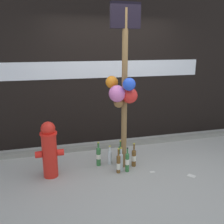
{
  "coord_description": "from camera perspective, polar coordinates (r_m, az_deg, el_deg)",
  "views": [
    {
      "loc": [
        -1.31,
        -3.43,
        1.95
      ],
      "look_at": [
        -0.32,
        0.22,
        0.94
      ],
      "focal_mm": 40.7,
      "sensor_mm": 36.0,
      "label": 1
    }
  ],
  "objects": [
    {
      "name": "ground_plane",
      "position": [
        4.15,
        5.19,
        -13.17
      ],
      "size": [
        14.0,
        14.0,
        0.0
      ],
      "primitive_type": "plane",
      "color": "#9E9B93"
    },
    {
      "name": "building_wall",
      "position": [
        5.14,
        -0.42,
        11.33
      ],
      "size": [
        10.0,
        0.21,
        3.26
      ],
      "color": "black",
      "rests_on": "ground_plane"
    },
    {
      "name": "curb_strip",
      "position": [
        5.05,
        1.0,
        -7.31
      ],
      "size": [
        8.0,
        0.12,
        0.08
      ],
      "primitive_type": "cube",
      "color": "gray",
      "rests_on": "ground_plane"
    },
    {
      "name": "memorial_post",
      "position": [
        3.81,
        2.45,
        7.06
      ],
      "size": [
        0.49,
        0.53,
        2.53
      ],
      "color": "olive",
      "rests_on": "ground_plane"
    },
    {
      "name": "fire_hydrant",
      "position": [
        3.94,
        -13.89,
        -8.12
      ],
      "size": [
        0.42,
        0.25,
        0.87
      ],
      "color": "red",
      "rests_on": "ground_plane"
    },
    {
      "name": "bottle_0",
      "position": [
        4.46,
        2.44,
        -9.36
      ],
      "size": [
        0.07,
        0.07,
        0.32
      ],
      "color": "#93CCE0",
      "rests_on": "ground_plane"
    },
    {
      "name": "bottle_1",
      "position": [
        4.32,
        1.93,
        -9.38
      ],
      "size": [
        0.07,
        0.07,
        0.41
      ],
      "color": "#337038",
      "rests_on": "ground_plane"
    },
    {
      "name": "bottle_2",
      "position": [
        4.26,
        4.93,
        -10.11
      ],
      "size": [
        0.07,
        0.07,
        0.4
      ],
      "color": "brown",
      "rests_on": "ground_plane"
    },
    {
      "name": "bottle_3",
      "position": [
        4.08,
        3.44,
        -11.07
      ],
      "size": [
        0.06,
        0.06,
        0.4
      ],
      "color": "#337038",
      "rests_on": "ground_plane"
    },
    {
      "name": "bottle_4",
      "position": [
        4.31,
        -0.51,
        -9.99
      ],
      "size": [
        0.06,
        0.06,
        0.33
      ],
      "color": "silver",
      "rests_on": "ground_plane"
    },
    {
      "name": "bottle_5",
      "position": [
        4.04,
        1.45,
        -11.53
      ],
      "size": [
        0.06,
        0.06,
        0.41
      ],
      "color": "brown",
      "rests_on": "ground_plane"
    },
    {
      "name": "bottle_6",
      "position": [
        4.26,
        -3.05,
        -9.81
      ],
      "size": [
        0.07,
        0.07,
        0.41
      ],
      "color": "#337038",
      "rests_on": "ground_plane"
    },
    {
      "name": "bottle_7",
      "position": [
        4.11,
        2.05,
        -10.93
      ],
      "size": [
        0.06,
        0.06,
        0.39
      ],
      "color": "silver",
      "rests_on": "ground_plane"
    },
    {
      "name": "litter_0",
      "position": [
        4.98,
        -5.93,
        -8.18
      ],
      "size": [
        0.12,
        0.1,
        0.01
      ],
      "primitive_type": "cube",
      "rotation": [
        0.0,
        0.0,
        3.1
      ],
      "color": "silver",
      "rests_on": "ground_plane"
    },
    {
      "name": "litter_1",
      "position": [
        4.17,
        9.06,
        -13.13
      ],
      "size": [
        0.08,
        0.06,
        0.01
      ],
      "primitive_type": "cube",
      "rotation": [
        0.0,
        0.0,
        3.09
      ],
      "color": "silver",
      "rests_on": "ground_plane"
    },
    {
      "name": "litter_2",
      "position": [
        4.19,
        17.43,
        -13.5
      ],
      "size": [
        0.14,
        0.14,
        0.01
      ],
      "primitive_type": "cube",
      "rotation": [
        0.0,
        0.0,
        2.2
      ],
      "color": "silver",
      "rests_on": "ground_plane"
    }
  ]
}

